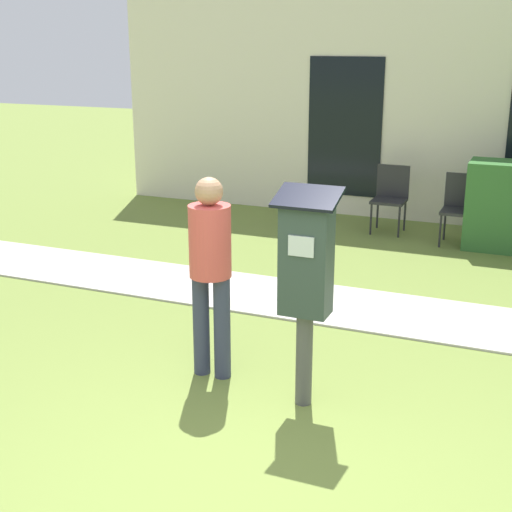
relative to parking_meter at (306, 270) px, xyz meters
The scene contains 7 objects.
ground_plane 1.47m from the parking_meter, 87.64° to the right, with size 40.00×40.00×0.00m, color olive.
sidewalk 2.23m from the parking_meter, 88.73° to the left, with size 12.00×1.10×0.02m.
building_facade 5.88m from the parking_meter, 89.57° to the left, with size 10.00×0.26×3.20m.
parking_meter is the anchor object (origin of this frame).
person_standing 0.83m from the parking_meter, 168.88° to the left, with size 0.32×0.32×1.58m.
outdoor_chair_left 5.09m from the parking_meter, 95.51° to the left, with size 0.44×0.44×0.90m.
outdoor_chair_middle 4.82m from the parking_meter, 84.36° to the left, with size 0.44×0.44×0.90m.
Camera 1 is at (1.43, -3.37, 2.55)m, focal length 50.00 mm.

